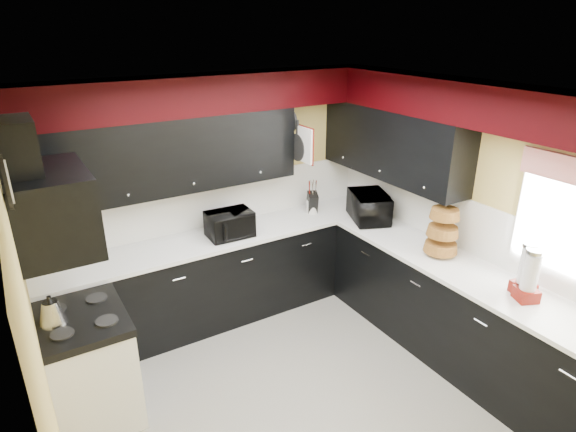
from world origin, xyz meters
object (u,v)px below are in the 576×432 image
at_px(microwave, 369,207).
at_px(utensil_crock, 312,206).
at_px(knife_block, 312,203).
at_px(kettle, 52,312).
at_px(toaster_oven, 230,224).

xyz_separation_m(microwave, utensil_crock, (-0.40, 0.50, -0.08)).
height_order(microwave, utensil_crock, microwave).
xyz_separation_m(utensil_crock, knife_block, (0.00, -0.00, 0.04)).
distance_m(microwave, utensil_crock, 0.65).
xyz_separation_m(utensil_crock, kettle, (-2.78, -0.78, -0.00)).
bearing_deg(knife_block, microwave, -27.88).
height_order(microwave, knife_block, microwave).
relative_size(toaster_oven, knife_block, 1.91).
bearing_deg(microwave, knife_block, 61.58).
distance_m(toaster_oven, knife_block, 1.07).
bearing_deg(toaster_oven, utensil_crock, 7.83).
relative_size(microwave, knife_block, 2.31).
height_order(toaster_oven, knife_block, toaster_oven).
relative_size(utensil_crock, kettle, 0.73).
relative_size(toaster_oven, microwave, 0.83).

